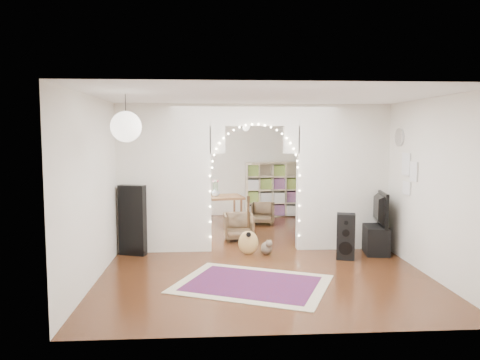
{
  "coord_description": "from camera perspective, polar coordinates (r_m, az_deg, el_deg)",
  "views": [
    {
      "loc": [
        -0.83,
        -8.55,
        2.16
      ],
      "look_at": [
        -0.25,
        0.3,
        1.28
      ],
      "focal_mm": 35.0,
      "sensor_mm": 36.0,
      "label": 1
    }
  ],
  "objects": [
    {
      "name": "wall_right",
      "position": [
        9.21,
        17.44,
        0.35
      ],
      "size": [
        0.02,
        7.5,
        2.7
      ],
      "primitive_type": "cube",
      "color": "silver",
      "rests_on": "floor"
    },
    {
      "name": "picture_frames",
      "position": [
        8.27,
        19.83,
        0.75
      ],
      "size": [
        0.02,
        0.5,
        0.7
      ],
      "primitive_type": null,
      "color": "white",
      "rests_on": "wall_right"
    },
    {
      "name": "dining_chair_left",
      "position": [
        9.58,
        -0.17,
        -5.7
      ],
      "size": [
        0.6,
        0.62,
        0.55
      ],
      "primitive_type": "imported",
      "rotation": [
        0.0,
        0.0,
        0.03
      ],
      "color": "brown",
      "rests_on": "floor"
    },
    {
      "name": "ceiling_fan",
      "position": [
        10.59,
        0.74,
        6.95
      ],
      "size": [
        1.1,
        1.1,
        0.3
      ],
      "primitive_type": null,
      "color": "gold",
      "rests_on": "ceiling"
    },
    {
      "name": "tv",
      "position": [
        8.94,
        16.12,
        -3.26
      ],
      "size": [
        0.31,
        1.08,
        0.62
      ],
      "primitive_type": "imported",
      "rotation": [
        0.0,
        0.0,
        1.41
      ],
      "color": "black",
      "rests_on": "media_console"
    },
    {
      "name": "window",
      "position": [
        10.5,
        -12.74,
        1.91
      ],
      "size": [
        0.04,
        1.2,
        1.4
      ],
      "primitive_type": "cube",
      "color": "white",
      "rests_on": "wall_left"
    },
    {
      "name": "floor",
      "position": [
        8.86,
        1.74,
        -8.46
      ],
      "size": [
        7.5,
        7.5,
        0.0
      ],
      "primitive_type": "plane",
      "color": "black",
      "rests_on": "ground"
    },
    {
      "name": "area_rug",
      "position": [
        6.9,
        1.49,
        -12.52
      ],
      "size": [
        2.55,
        2.28,
        0.02
      ],
      "primitive_type": "cube",
      "rotation": [
        0.0,
        0.0,
        -0.41
      ],
      "color": "maroon",
      "rests_on": "floor"
    },
    {
      "name": "ceiling",
      "position": [
        8.61,
        1.8,
        9.25
      ],
      "size": [
        5.0,
        7.5,
        0.02
      ],
      "primitive_type": "cube",
      "color": "white",
      "rests_on": "wall_back"
    },
    {
      "name": "guitar_case",
      "position": [
        8.55,
        -12.97,
        -4.8
      ],
      "size": [
        0.51,
        0.3,
        1.26
      ],
      "primitive_type": "cube",
      "rotation": [
        0.0,
        0.0,
        -0.32
      ],
      "color": "black",
      "rests_on": "floor"
    },
    {
      "name": "acoustic_guitar",
      "position": [
        8.41,
        1.02,
        -6.48
      ],
      "size": [
        0.37,
        0.17,
        0.9
      ],
      "rotation": [
        0.0,
        0.0,
        -0.12
      ],
      "color": "tan",
      "rests_on": "floor"
    },
    {
      "name": "paper_lantern",
      "position": [
        6.25,
        -13.72,
        6.33
      ],
      "size": [
        0.4,
        0.4,
        0.4
      ],
      "primitive_type": "sphere",
      "color": "white",
      "rests_on": "ceiling"
    },
    {
      "name": "divider_wall",
      "position": [
        8.62,
        1.77,
        0.77
      ],
      "size": [
        5.0,
        0.2,
        2.7
      ],
      "color": "silver",
      "rests_on": "floor"
    },
    {
      "name": "media_console",
      "position": [
        9.04,
        16.02,
        -6.76
      ],
      "size": [
        0.56,
        1.05,
        0.5
      ],
      "primitive_type": "cube",
      "rotation": [
        0.0,
        0.0,
        -0.16
      ],
      "color": "black",
      "rests_on": "floor"
    },
    {
      "name": "bookcase",
      "position": [
        12.25,
        3.95,
        -1.16
      ],
      "size": [
        1.41,
        0.84,
        1.42
      ],
      "primitive_type": "cube",
      "rotation": [
        0.0,
        0.0,
        0.39
      ],
      "color": "beige",
      "rests_on": "floor"
    },
    {
      "name": "floor_speaker",
      "position": [
        8.32,
        12.76,
        -6.74
      ],
      "size": [
        0.37,
        0.34,
        0.79
      ],
      "rotation": [
        0.0,
        0.0,
        -0.28
      ],
      "color": "black",
      "rests_on": "floor"
    },
    {
      "name": "tabby_cat",
      "position": [
        8.49,
        3.29,
        -8.23
      ],
      "size": [
        0.26,
        0.47,
        0.31
      ],
      "rotation": [
        0.0,
        0.0,
        0.22
      ],
      "color": "brown",
      "rests_on": "floor"
    },
    {
      "name": "fairy_lights",
      "position": [
        8.49,
        1.86,
        1.53
      ],
      "size": [
        1.64,
        0.04,
        1.6
      ],
      "primitive_type": null,
      "color": "#FFEABF",
      "rests_on": "divider_wall"
    },
    {
      "name": "dining_chair_right",
      "position": [
        11.32,
        2.83,
        -4.06
      ],
      "size": [
        0.62,
        0.63,
        0.5
      ],
      "primitive_type": "imported",
      "rotation": [
        0.0,
        0.0,
        -0.16
      ],
      "color": "brown",
      "rests_on": "floor"
    },
    {
      "name": "flower_vase",
      "position": [
        10.57,
        -3.01,
        -1.47
      ],
      "size": [
        0.21,
        0.21,
        0.19
      ],
      "primitive_type": "imported",
      "rotation": [
        0.0,
        0.0,
        0.19
      ],
      "color": "white",
      "rests_on": "dining_table"
    },
    {
      "name": "wall_front",
      "position": [
        4.94,
        5.94,
        -3.79
      ],
      "size": [
        5.0,
        0.02,
        2.7
      ],
      "primitive_type": "cube",
      "color": "silver",
      "rests_on": "floor"
    },
    {
      "name": "dining_table",
      "position": [
        10.6,
        -3.01,
        -2.37
      ],
      "size": [
        1.33,
        1.01,
        0.76
      ],
      "rotation": [
        0.0,
        0.0,
        0.19
      ],
      "color": "brown",
      "rests_on": "floor"
    },
    {
      "name": "wall_left",
      "position": [
        8.75,
        -14.75,
        0.16
      ],
      "size": [
        0.02,
        7.5,
        2.7
      ],
      "primitive_type": "cube",
      "color": "silver",
      "rests_on": "floor"
    },
    {
      "name": "wall_clock",
      "position": [
        8.61,
        18.9,
        4.96
      ],
      "size": [
        0.03,
        0.31,
        0.31
      ],
      "primitive_type": "cylinder",
      "rotation": [
        0.0,
        1.57,
        0.0
      ],
      "color": "white",
      "rests_on": "wall_right"
    },
    {
      "name": "wall_back",
      "position": [
        12.36,
        0.1,
        1.89
      ],
      "size": [
        5.0,
        0.02,
        2.7
      ],
      "primitive_type": "cube",
      "color": "silver",
      "rests_on": "floor"
    }
  ]
}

